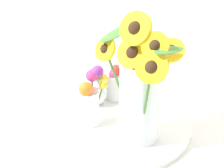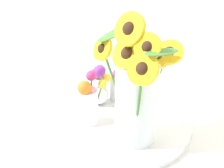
{
  "view_description": "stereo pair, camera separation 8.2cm",
  "coord_description": "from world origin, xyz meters",
  "px_view_note": "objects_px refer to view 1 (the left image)",
  "views": [
    {
      "loc": [
        0.42,
        -0.52,
        0.49
      ],
      "look_at": [
        -0.02,
        0.07,
        0.14
      ],
      "focal_mm": 42.0,
      "sensor_mm": 36.0,
      "label": 1
    },
    {
      "loc": [
        0.49,
        -0.47,
        0.49
      ],
      "look_at": [
        -0.02,
        0.07,
        0.14
      ],
      "focal_mm": 42.0,
      "sensor_mm": 36.0,
      "label": 2
    }
  ],
  "objects_px": {
    "serving_tray": "(112,119)",
    "vase_small_center": "(91,101)",
    "vase_bulb_right": "(96,87)",
    "mason_jar_sunflowers": "(141,91)",
    "vase_small_back": "(116,84)"
  },
  "relations": [
    {
      "from": "vase_small_center",
      "to": "vase_bulb_right",
      "type": "bearing_deg",
      "value": 122.05
    },
    {
      "from": "mason_jar_sunflowers",
      "to": "vase_bulb_right",
      "type": "relative_size",
      "value": 2.31
    },
    {
      "from": "serving_tray",
      "to": "mason_jar_sunflowers",
      "type": "xyz_separation_m",
      "value": [
        0.13,
        -0.04,
        0.16
      ]
    },
    {
      "from": "vase_small_center",
      "to": "vase_small_back",
      "type": "bearing_deg",
      "value": 101.0
    },
    {
      "from": "serving_tray",
      "to": "vase_bulb_right",
      "type": "relative_size",
      "value": 3.25
    },
    {
      "from": "serving_tray",
      "to": "vase_small_center",
      "type": "height_order",
      "value": "vase_small_center"
    },
    {
      "from": "serving_tray",
      "to": "vase_bulb_right",
      "type": "height_order",
      "value": "vase_bulb_right"
    },
    {
      "from": "mason_jar_sunflowers",
      "to": "vase_small_back",
      "type": "xyz_separation_m",
      "value": [
        -0.19,
        0.15,
        -0.09
      ]
    },
    {
      "from": "serving_tray",
      "to": "vase_bulb_right",
      "type": "distance_m",
      "value": 0.13
    },
    {
      "from": "serving_tray",
      "to": "vase_small_back",
      "type": "bearing_deg",
      "value": 119.56
    },
    {
      "from": "vase_bulb_right",
      "to": "vase_small_back",
      "type": "distance_m",
      "value": 0.09
    },
    {
      "from": "vase_small_center",
      "to": "vase_small_back",
      "type": "relative_size",
      "value": 1.23
    },
    {
      "from": "serving_tray",
      "to": "vase_bulb_right",
      "type": "xyz_separation_m",
      "value": [
        -0.09,
        0.03,
        0.08
      ]
    },
    {
      "from": "vase_bulb_right",
      "to": "vase_small_center",
      "type": "bearing_deg",
      "value": -57.95
    },
    {
      "from": "serving_tray",
      "to": "vase_small_center",
      "type": "bearing_deg",
      "value": -112.74
    }
  ]
}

